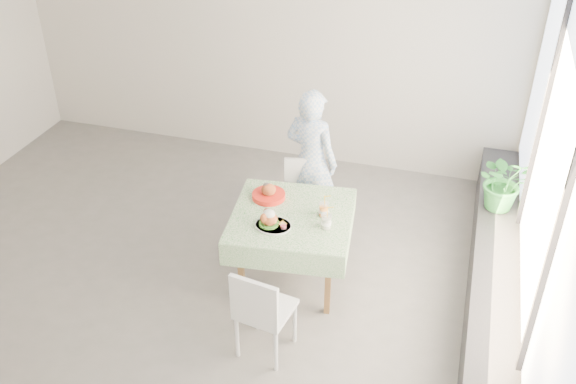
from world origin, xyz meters
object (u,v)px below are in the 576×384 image
(chair_far, at_px, (302,216))
(chair_near, at_px, (265,326))
(cafe_table, at_px, (292,240))
(diner, at_px, (311,161))
(juice_cup_orange, at_px, (324,210))
(main_dish, at_px, (271,221))
(potted_plant, at_px, (505,182))

(chair_far, relative_size, chair_near, 0.96)
(cafe_table, bearing_deg, diner, 94.32)
(chair_far, height_order, juice_cup_orange, juice_cup_orange)
(chair_near, height_order, diner, diner)
(main_dish, xyz_separation_m, juice_cup_orange, (0.39, 0.28, 0.01))
(main_dish, relative_size, juice_cup_orange, 1.25)
(chair_far, relative_size, potted_plant, 1.43)
(cafe_table, xyz_separation_m, main_dish, (-0.12, -0.22, 0.33))
(diner, bearing_deg, potted_plant, -163.03)
(main_dish, height_order, juice_cup_orange, juice_cup_orange)
(chair_near, bearing_deg, potted_plant, 48.23)
(chair_far, xyz_separation_m, chair_near, (0.14, -1.60, 0.01))
(juice_cup_orange, xyz_separation_m, potted_plant, (1.50, 0.97, -0.01))
(chair_near, bearing_deg, diner, 93.61)
(chair_far, xyz_separation_m, juice_cup_orange, (0.36, -0.63, 0.55))
(diner, xyz_separation_m, main_dish, (-0.05, -1.15, 0.03))
(chair_near, distance_m, diner, 1.90)
(chair_far, bearing_deg, diner, 84.81)
(potted_plant, bearing_deg, diner, -176.67)
(diner, height_order, juice_cup_orange, diner)
(diner, xyz_separation_m, potted_plant, (1.84, 0.11, 0.02))
(cafe_table, height_order, potted_plant, potted_plant)
(chair_far, bearing_deg, cafe_table, -82.49)
(cafe_table, relative_size, juice_cup_orange, 4.56)
(potted_plant, bearing_deg, juice_cup_orange, -147.18)
(cafe_table, distance_m, juice_cup_orange, 0.44)
(cafe_table, bearing_deg, main_dish, -117.72)
(cafe_table, relative_size, chair_near, 1.35)
(diner, bearing_deg, main_dish, 101.23)
(juice_cup_orange, bearing_deg, cafe_table, -167.51)
(juice_cup_orange, bearing_deg, chair_far, 119.88)
(chair_near, distance_m, main_dish, 0.88)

